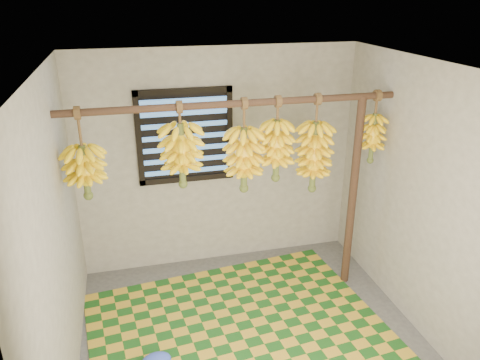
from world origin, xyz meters
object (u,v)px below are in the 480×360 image
object	(u,v)px
banana_bunch_c	(244,160)
banana_bunch_b	(182,156)
banana_bunch_a	(85,172)
banana_bunch_f	(373,138)
banana_bunch_e	(314,157)
woven_mat	(240,331)
banana_bunch_d	(276,150)
support_post	(353,196)

from	to	relation	value
banana_bunch_c	banana_bunch_b	bearing A→B (deg)	180.00
banana_bunch_a	banana_bunch_f	world-z (taller)	same
banana_bunch_e	woven_mat	bearing A→B (deg)	-148.53
banana_bunch_e	banana_bunch_b	bearing A→B (deg)	180.00
banana_bunch_c	banana_bunch_d	world-z (taller)	same
banana_bunch_a	support_post	bearing A→B (deg)	0.00
banana_bunch_b	banana_bunch_e	bearing A→B (deg)	-0.00
banana_bunch_f	woven_mat	bearing A→B (deg)	-160.15
support_post	banana_bunch_e	xyz separation A→B (m)	(-0.44, 0.00, 0.45)
banana_bunch_a	banana_bunch_b	world-z (taller)	same
woven_mat	banana_bunch_a	xyz separation A→B (m)	(-1.20, 0.52, 1.49)
banana_bunch_b	support_post	bearing A→B (deg)	-0.00
support_post	banana_bunch_c	distance (m)	1.22
woven_mat	banana_bunch_c	bearing A→B (deg)	71.77
support_post	banana_bunch_d	size ratio (longest dim) A/B	2.52
woven_mat	banana_bunch_c	distance (m)	1.58
banana_bunch_b	banana_bunch_e	world-z (taller)	same
woven_mat	banana_bunch_d	world-z (taller)	banana_bunch_d
woven_mat	banana_bunch_f	bearing A→B (deg)	19.85
banana_bunch_e	support_post	bearing A→B (deg)	0.00
support_post	banana_bunch_e	world-z (taller)	banana_bunch_e
banana_bunch_a	banana_bunch_e	xyz separation A→B (m)	(2.06, 0.00, -0.05)
support_post	woven_mat	bearing A→B (deg)	-158.07
woven_mat	banana_bunch_c	world-z (taller)	banana_bunch_c
banana_bunch_a	banana_bunch_c	size ratio (longest dim) A/B	0.91
support_post	banana_bunch_b	xyz separation A→B (m)	(-1.69, 0.00, 0.57)
banana_bunch_d	banana_bunch_f	bearing A→B (deg)	0.00
support_post	banana_bunch_b	bearing A→B (deg)	180.00
banana_bunch_b	banana_bunch_c	bearing A→B (deg)	-0.00
support_post	banana_bunch_c	xyz separation A→B (m)	(-1.13, 0.00, 0.48)
support_post	banana_bunch_a	world-z (taller)	banana_bunch_a
woven_mat	banana_bunch_a	distance (m)	1.98
banana_bunch_a	banana_bunch_c	bearing A→B (deg)	0.00
banana_bunch_a	woven_mat	bearing A→B (deg)	-23.47
banana_bunch_d	banana_bunch_e	size ratio (longest dim) A/B	0.84
support_post	woven_mat	world-z (taller)	support_post
banana_bunch_c	banana_bunch_f	bearing A→B (deg)	0.00
banana_bunch_a	banana_bunch_c	world-z (taller)	same
banana_bunch_a	banana_bunch_d	distance (m)	1.68
banana_bunch_d	banana_bunch_f	xyz separation A→B (m)	(0.97, 0.00, 0.04)
banana_bunch_d	banana_bunch_f	size ratio (longest dim) A/B	1.12
woven_mat	banana_bunch_e	bearing A→B (deg)	31.47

